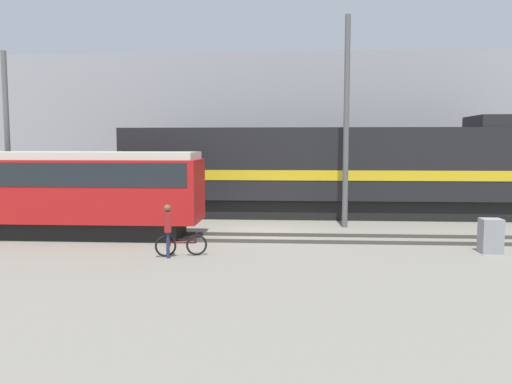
{
  "coord_description": "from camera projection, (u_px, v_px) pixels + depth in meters",
  "views": [
    {
      "loc": [
        1.24,
        -21.0,
        3.72
      ],
      "look_at": [
        -0.09,
        -0.49,
        1.8
      ],
      "focal_mm": 35.0,
      "sensor_mm": 36.0,
      "label": 1
    }
  ],
  "objects": [
    {
      "name": "person",
      "position": [
        168.0,
        225.0,
        16.5
      ],
      "size": [
        0.31,
        0.41,
        1.78
      ],
      "color": "#232D4C",
      "rests_on": "ground"
    },
    {
      "name": "utility_pole_center",
      "position": [
        346.0,
        123.0,
        22.34
      ],
      "size": [
        0.25,
        0.25,
        9.47
      ],
      "color": "#595959",
      "rests_on": "ground"
    },
    {
      "name": "signal_box",
      "position": [
        491.0,
        236.0,
        17.27
      ],
      "size": [
        0.7,
        0.6,
        1.2
      ],
      "color": "gray",
      "rests_on": "ground"
    },
    {
      "name": "ground_plane",
      "position": [
        259.0,
        233.0,
        21.3
      ],
      "size": [
        120.0,
        120.0,
        0.0
      ],
      "primitive_type": "plane",
      "color": "slate"
    },
    {
      "name": "streetcar",
      "position": [
        45.0,
        188.0,
        20.18
      ],
      "size": [
        12.68,
        2.54,
        3.47
      ],
      "color": "black",
      "rests_on": "ground"
    },
    {
      "name": "track_near",
      "position": [
        257.0,
        238.0,
        19.81
      ],
      "size": [
        60.0,
        1.51,
        0.14
      ],
      "color": "#47423D",
      "rests_on": "ground"
    },
    {
      "name": "bicycle",
      "position": [
        181.0,
        245.0,
        16.8
      ],
      "size": [
        1.71,
        0.63,
        0.78
      ],
      "color": "black",
      "rests_on": "ground"
    },
    {
      "name": "track_far",
      "position": [
        264.0,
        215.0,
        26.23
      ],
      "size": [
        60.0,
        1.51,
        0.14
      ],
      "color": "#47423D",
      "rests_on": "ground"
    },
    {
      "name": "freight_locomotive",
      "position": [
        327.0,
        171.0,
        25.8
      ],
      "size": [
        20.8,
        3.04,
        5.2
      ],
      "color": "black",
      "rests_on": "ground"
    },
    {
      "name": "utility_pole_left",
      "position": [
        7.0,
        139.0,
        23.42
      ],
      "size": [
        0.25,
        0.25,
        8.09
      ],
      "color": "#595959",
      "rests_on": "ground"
    },
    {
      "name": "building_backdrop",
      "position": [
        270.0,
        131.0,
        33.81
      ],
      "size": [
        35.99,
        6.0,
        9.44
      ],
      "color": "#99999E",
      "rests_on": "ground"
    }
  ]
}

